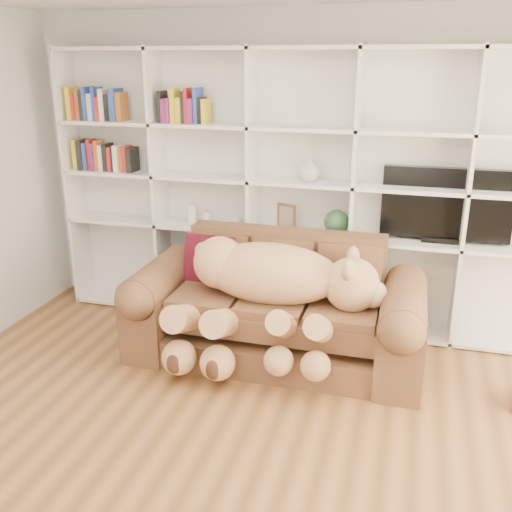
% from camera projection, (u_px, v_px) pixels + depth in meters
% --- Properties ---
extents(floor, '(5.00, 5.00, 0.00)m').
position_uv_depth(floor, '(214.00, 496.00, 3.15)').
color(floor, brown).
rests_on(floor, ground).
extents(wall_back, '(5.00, 0.02, 2.70)m').
position_uv_depth(wall_back, '(307.00, 172.00, 4.98)').
color(wall_back, silver).
rests_on(wall_back, floor).
extents(bookshelf, '(4.43, 0.35, 2.40)m').
position_uv_depth(bookshelf, '(277.00, 179.00, 4.93)').
color(bookshelf, white).
rests_on(bookshelf, floor).
extents(sofa, '(2.28, 0.99, 0.96)m').
position_uv_depth(sofa, '(277.00, 313.00, 4.55)').
color(sofa, brown).
rests_on(sofa, floor).
extents(teddy_bear, '(1.58, 0.90, 0.92)m').
position_uv_depth(teddy_bear, '(269.00, 288.00, 4.29)').
color(teddy_bear, '#E0A670').
rests_on(teddy_bear, sofa).
extents(throw_pillow, '(0.43, 0.25, 0.45)m').
position_uv_depth(throw_pillow, '(211.00, 260.00, 4.74)').
color(throw_pillow, '#520E1A').
rests_on(throw_pillow, sofa).
extents(tv, '(1.03, 0.18, 0.61)m').
position_uv_depth(tv, '(446.00, 206.00, 4.61)').
color(tv, black).
rests_on(tv, bookshelf).
extents(picture_frame, '(0.18, 0.08, 0.23)m').
position_uv_depth(picture_frame, '(286.00, 217.00, 4.96)').
color(picture_frame, brown).
rests_on(picture_frame, bookshelf).
extents(green_vase, '(0.21, 0.21, 0.21)m').
position_uv_depth(green_vase, '(336.00, 222.00, 4.85)').
color(green_vase, '#31603A').
rests_on(green_vase, bookshelf).
extents(figurine_tall, '(0.11, 0.11, 0.17)m').
position_uv_depth(figurine_tall, '(192.00, 214.00, 5.19)').
color(figurine_tall, silver).
rests_on(figurine_tall, bookshelf).
extents(figurine_short, '(0.09, 0.09, 0.12)m').
position_uv_depth(figurine_short, '(207.00, 218.00, 5.17)').
color(figurine_short, silver).
rests_on(figurine_short, bookshelf).
extents(snow_globe, '(0.09, 0.09, 0.09)m').
position_uv_depth(snow_globe, '(236.00, 221.00, 5.10)').
color(snow_globe, silver).
rests_on(snow_globe, bookshelf).
extents(shelf_vase, '(0.26, 0.26, 0.21)m').
position_uv_depth(shelf_vase, '(309.00, 168.00, 4.77)').
color(shelf_vase, beige).
rests_on(shelf_vase, bookshelf).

